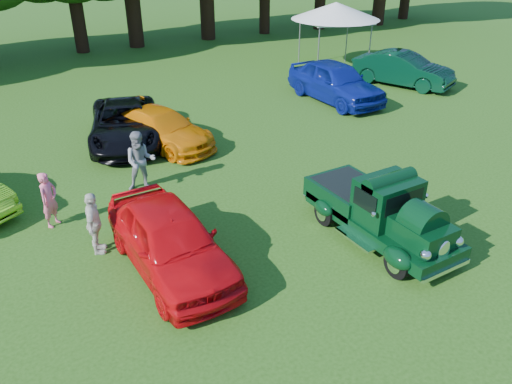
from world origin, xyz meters
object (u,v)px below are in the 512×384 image
back_car_green (403,69)px  hero_pickup (379,211)px  back_car_blue (335,82)px  spectator_pink (49,200)px  red_convertible (170,240)px  canopy_tent (336,11)px  back_car_black (125,123)px  spectator_white (94,224)px  back_car_orange (162,128)px  spectator_grey (141,161)px

back_car_green → hero_pickup: bearing=-159.4°
back_car_blue → spectator_pink: bearing=-160.6°
red_convertible → back_car_blue: bearing=34.7°
hero_pickup → canopy_tent: (9.42, 13.55, 2.25)m
back_car_black → canopy_tent: size_ratio=0.88×
red_convertible → spectator_white: (-1.26, 1.49, 0.03)m
canopy_tent → back_car_orange: bearing=-155.8°
spectator_white → canopy_tent: canopy_tent is taller
spectator_white → back_car_blue: bearing=-40.9°
back_car_orange → canopy_tent: bearing=6.4°
back_car_orange → back_car_blue: 8.43m
spectator_grey → spectator_white: 3.25m
spectator_pink → canopy_tent: bearing=-12.4°
back_car_orange → canopy_tent: size_ratio=0.77×
back_car_orange → red_convertible: bearing=-127.9°
spectator_grey → spectator_white: spectator_grey is taller
back_car_orange → canopy_tent: canopy_tent is taller
back_car_orange → spectator_white: spectator_white is taller
back_car_blue → spectator_white: (-12.14, -6.25, -0.08)m
back_car_black → back_car_green: (13.72, 0.16, 0.09)m
red_convertible → spectator_pink: bearing=119.3°
back_car_green → canopy_tent: canopy_tent is taller
back_car_orange → back_car_blue: bearing=-11.8°
back_car_black → spectator_white: (-2.75, -6.34, 0.09)m
back_car_orange → spectator_pink: spectator_pink is taller
red_convertible → spectator_white: size_ratio=2.83×
red_convertible → back_car_orange: size_ratio=1.02×
red_convertible → spectator_white: bearing=129.4°
back_car_black → back_car_blue: size_ratio=0.99×
spectator_pink → spectator_white: bearing=-111.3°
canopy_tent → spectator_pink: bearing=-151.3°
back_car_black → spectator_grey: bearing=-83.1°
red_convertible → back_car_green: 17.18m
back_car_orange → back_car_green: (12.70, 1.13, 0.15)m
red_convertible → back_car_blue: (10.89, 7.74, 0.11)m
spectator_white → spectator_pink: bearing=41.7°
spectator_pink → spectator_grey: spectator_grey is taller
hero_pickup → back_car_orange: 8.59m
hero_pickup → back_car_orange: size_ratio=0.99×
canopy_tent → hero_pickup: bearing=-124.8°
spectator_pink → spectator_white: spectator_white is taller
back_car_green → canopy_tent: size_ratio=0.84×
spectator_white → spectator_grey: bearing=-16.6°
spectator_pink → red_convertible: bearing=-101.0°
back_car_blue → spectator_grey: (-10.12, -3.71, 0.03)m
hero_pickup → back_car_green: hero_pickup is taller
back_car_orange → spectator_pink: 5.67m
back_car_orange → spectator_grey: size_ratio=2.43×
spectator_pink → back_car_orange: bearing=-2.2°
hero_pickup → canopy_tent: size_ratio=0.76×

